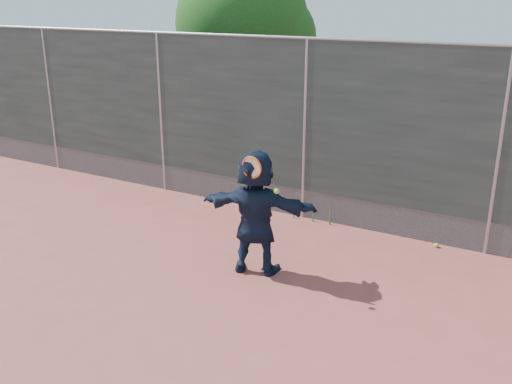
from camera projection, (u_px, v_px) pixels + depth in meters
The scene contains 7 objects.
ground at pixel (181, 307), 7.02m from camera, with size 80.00×80.00×0.00m, color #9E4C42.
player at pixel (256, 212), 7.67m from camera, with size 1.61×0.51×1.73m, color #131E34.
ball_ground at pixel (437, 245), 8.67m from camera, with size 0.07×0.07×0.07m, color #9BCE2D.
fence at pixel (305, 127), 9.38m from camera, with size 20.00×0.06×3.03m.
swing_action at pixel (254, 171), 7.25m from camera, with size 0.59×0.21×0.51m.
tree_left at pixel (249, 28), 12.77m from camera, with size 3.15×3.00×4.53m.
weed_clump at pixel (315, 214), 9.61m from camera, with size 0.68×0.07×0.30m.
Camera 1 is at (3.86, -4.90, 3.63)m, focal length 40.00 mm.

